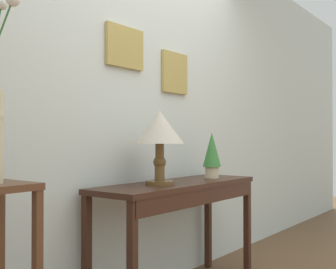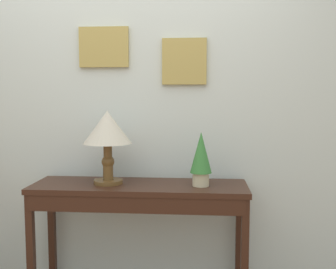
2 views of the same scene
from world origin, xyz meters
TOP-DOWN VIEW (x-y plane):
  - back_wall_with_art at (0.00, 1.34)m, footprint 9.00×0.13m
  - console_table at (0.11, 1.01)m, footprint 1.40×0.43m
  - table_lamp at (-0.10, 1.04)m, footprint 0.31×0.31m
  - potted_plant_on_console at (0.51, 1.02)m, footprint 0.14×0.14m

SIDE VIEW (x-z plane):
  - console_table at x=0.11m, z-range 0.29..1.06m
  - potted_plant_on_console at x=0.51m, z-range 0.79..1.14m
  - table_lamp at x=-0.10m, z-range 0.88..1.36m
  - back_wall_with_art at x=0.00m, z-range 0.00..2.80m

